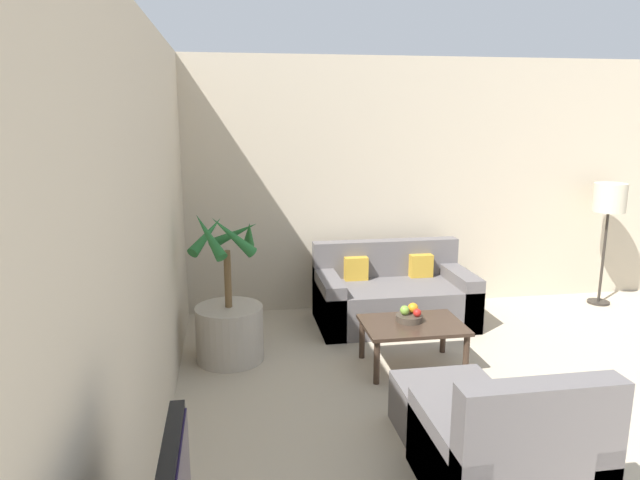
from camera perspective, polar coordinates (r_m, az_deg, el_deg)
wall_back at (r=6.69m, az=16.49°, el=5.48°), size 8.30×0.06×2.70m
wall_left at (r=2.81m, az=-18.91°, el=-3.85°), size 0.06×8.19×2.70m
potted_palm at (r=5.05m, az=-9.06°, el=-8.01°), size 0.64×0.63×1.34m
sofa_loveseat at (r=5.91m, az=7.31°, el=-5.68°), size 1.56×0.86×0.80m
floor_lamp at (r=7.02m, az=26.95°, el=3.33°), size 0.35×0.35×1.37m
coffee_table at (r=4.91m, az=9.26°, el=-8.80°), size 0.84×0.59×0.39m
fruit_bowl at (r=4.92m, az=8.91°, el=-7.72°), size 0.23×0.23×0.06m
apple_red at (r=4.87m, az=9.70°, el=-7.18°), size 0.07×0.07×0.07m
apple_green at (r=4.89m, az=8.47°, el=-6.96°), size 0.08×0.08×0.08m
orange_fruit at (r=4.95m, az=9.28°, el=-6.72°), size 0.09×0.09×0.09m
armchair at (r=3.52m, az=18.21°, el=-19.83°), size 0.86×0.82×0.84m
ottoman at (r=4.11m, az=12.33°, el=-15.86°), size 0.65×0.46×0.35m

